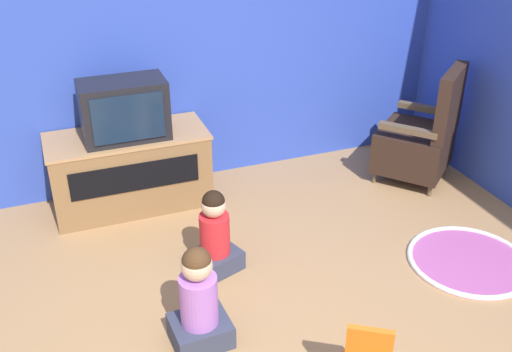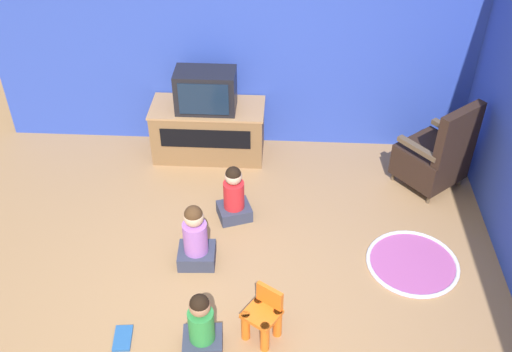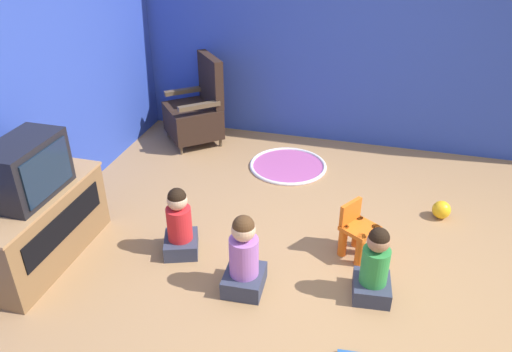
% 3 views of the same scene
% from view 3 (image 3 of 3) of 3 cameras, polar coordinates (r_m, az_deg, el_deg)
% --- Properties ---
extents(ground_plane, '(30.00, 30.00, 0.00)m').
position_cam_3_polar(ground_plane, '(4.24, 7.76, -8.98)').
color(ground_plane, '#9E754C').
extents(wall_right, '(0.12, 5.65, 2.90)m').
position_cam_3_polar(wall_right, '(5.72, 14.11, 16.98)').
color(wall_right, '#2D47B2').
rests_on(wall_right, ground_plane).
extents(tv_cabinet, '(1.24, 0.56, 0.62)m').
position_cam_3_polar(tv_cabinet, '(4.37, -23.84, -5.18)').
color(tv_cabinet, brown).
rests_on(tv_cabinet, ground_plane).
extents(television, '(0.64, 0.37, 0.45)m').
position_cam_3_polar(television, '(4.08, -24.76, 0.73)').
color(television, black).
rests_on(television, tv_cabinet).
extents(black_armchair, '(0.83, 0.82, 1.02)m').
position_cam_3_polar(black_armchair, '(5.96, -6.82, 7.31)').
color(black_armchair, brown).
rests_on(black_armchair, ground_plane).
extents(yellow_kid_chair, '(0.35, 0.35, 0.47)m').
position_cam_3_polar(yellow_kid_chair, '(4.18, 11.53, -6.44)').
color(yellow_kid_chair, orange).
rests_on(yellow_kid_chair, ground_plane).
extents(play_mat, '(0.85, 0.85, 0.04)m').
position_cam_3_polar(play_mat, '(5.50, 3.68, 1.18)').
color(play_mat, '#A54C8C').
rests_on(play_mat, ground_plane).
extents(child_watching_left, '(0.33, 0.30, 0.61)m').
position_cam_3_polar(child_watching_left, '(3.78, 13.39, -10.15)').
color(child_watching_left, '#33384C').
rests_on(child_watching_left, ground_plane).
extents(child_watching_center, '(0.35, 0.31, 0.66)m').
position_cam_3_polar(child_watching_center, '(3.73, -1.39, -9.39)').
color(child_watching_center, '#33384C').
rests_on(child_watching_center, ground_plane).
extents(child_watching_right, '(0.39, 0.36, 0.61)m').
position_cam_3_polar(child_watching_right, '(4.14, -8.74, -5.58)').
color(child_watching_right, '#33384C').
rests_on(child_watching_right, ground_plane).
extents(toy_ball, '(0.17, 0.17, 0.17)m').
position_cam_3_polar(toy_ball, '(4.91, 20.43, -3.63)').
color(toy_ball, yellow).
rests_on(toy_ball, ground_plane).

